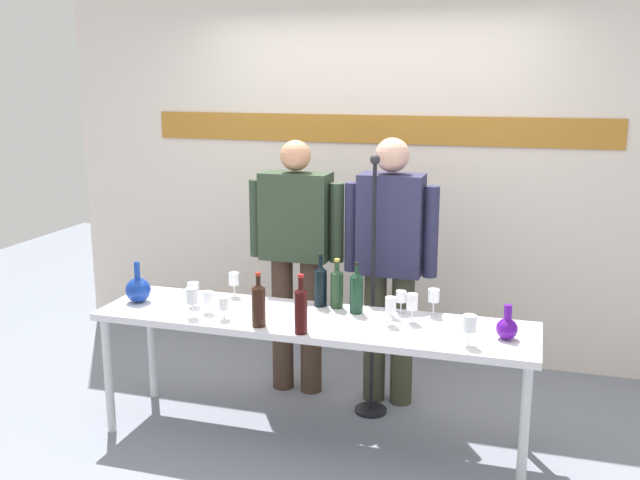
% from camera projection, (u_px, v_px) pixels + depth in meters
% --- Properties ---
extents(ground_plane, '(10.00, 10.00, 0.00)m').
position_uv_depth(ground_plane, '(312.00, 439.00, 4.14)').
color(ground_plane, gray).
extents(back_wall, '(4.80, 0.11, 3.00)m').
position_uv_depth(back_wall, '(374.00, 153.00, 5.21)').
color(back_wall, silver).
rests_on(back_wall, ground).
extents(display_table, '(2.44, 0.59, 0.74)m').
position_uv_depth(display_table, '(312.00, 328.00, 3.99)').
color(display_table, silver).
rests_on(display_table, ground).
extents(decanter_blue_left, '(0.15, 0.15, 0.25)m').
position_uv_depth(decanter_blue_left, '(138.00, 289.00, 4.24)').
color(decanter_blue_left, navy).
rests_on(decanter_blue_left, display_table).
extents(decanter_blue_right, '(0.11, 0.11, 0.18)m').
position_uv_depth(decanter_blue_right, '(507.00, 327.00, 3.64)').
color(decanter_blue_right, '#511091').
rests_on(decanter_blue_right, display_table).
extents(presenter_left, '(0.63, 0.22, 1.66)m').
position_uv_depth(presenter_left, '(296.00, 250.00, 4.60)').
color(presenter_left, '#412E23').
rests_on(presenter_left, ground).
extents(presenter_right, '(0.58, 0.22, 1.69)m').
position_uv_depth(presenter_right, '(390.00, 256.00, 4.43)').
color(presenter_right, '#393A28').
rests_on(presenter_right, ground).
extents(wine_bottle_0, '(0.07, 0.07, 0.31)m').
position_uv_depth(wine_bottle_0, '(321.00, 285.00, 4.16)').
color(wine_bottle_0, black).
rests_on(wine_bottle_0, display_table).
extents(wine_bottle_1, '(0.07, 0.07, 0.29)m').
position_uv_depth(wine_bottle_1, '(337.00, 287.00, 4.13)').
color(wine_bottle_1, '#1F3B20').
rests_on(wine_bottle_1, display_table).
extents(wine_bottle_2, '(0.07, 0.07, 0.29)m').
position_uv_depth(wine_bottle_2, '(356.00, 291.00, 4.04)').
color(wine_bottle_2, '#133320').
rests_on(wine_bottle_2, display_table).
extents(wine_bottle_3, '(0.07, 0.07, 0.32)m').
position_uv_depth(wine_bottle_3, '(301.00, 308.00, 3.71)').
color(wine_bottle_3, black).
rests_on(wine_bottle_3, display_table).
extents(wine_bottle_4, '(0.07, 0.07, 0.30)m').
position_uv_depth(wine_bottle_4, '(259.00, 303.00, 3.82)').
color(wine_bottle_4, black).
rests_on(wine_bottle_4, display_table).
extents(wine_glass_left_0, '(0.07, 0.07, 0.14)m').
position_uv_depth(wine_glass_left_0, '(193.00, 290.00, 4.16)').
color(wine_glass_left_0, white).
rests_on(wine_glass_left_0, display_table).
extents(wine_glass_left_1, '(0.06, 0.06, 0.13)m').
position_uv_depth(wine_glass_left_1, '(224.00, 304.00, 3.93)').
color(wine_glass_left_1, white).
rests_on(wine_glass_left_1, display_table).
extents(wine_glass_left_2, '(0.06, 0.06, 0.15)m').
position_uv_depth(wine_glass_left_2, '(234.00, 280.00, 4.34)').
color(wine_glass_left_2, white).
rests_on(wine_glass_left_2, display_table).
extents(wine_glass_left_3, '(0.06, 0.06, 0.13)m').
position_uv_depth(wine_glass_left_3, '(208.00, 298.00, 4.04)').
color(wine_glass_left_3, white).
rests_on(wine_glass_left_3, display_table).
extents(wine_glass_left_4, '(0.07, 0.07, 0.17)m').
position_uv_depth(wine_glass_left_4, '(192.00, 296.00, 3.96)').
color(wine_glass_left_4, white).
rests_on(wine_glass_left_4, display_table).
extents(wine_glass_right_0, '(0.06, 0.06, 0.15)m').
position_uv_depth(wine_glass_right_0, '(434.00, 296.00, 3.99)').
color(wine_glass_right_0, white).
rests_on(wine_glass_right_0, display_table).
extents(wine_glass_right_1, '(0.06, 0.06, 0.13)m').
position_uv_depth(wine_glass_right_1, '(401.00, 297.00, 4.03)').
color(wine_glass_right_1, white).
rests_on(wine_glass_right_1, display_table).
extents(wine_glass_right_2, '(0.06, 0.06, 0.16)m').
position_uv_depth(wine_glass_right_2, '(391.00, 306.00, 3.84)').
color(wine_glass_right_2, white).
rests_on(wine_glass_right_2, display_table).
extents(wine_glass_right_3, '(0.06, 0.06, 0.16)m').
position_uv_depth(wine_glass_right_3, '(412.00, 303.00, 3.88)').
color(wine_glass_right_3, white).
rests_on(wine_glass_right_3, display_table).
extents(wine_glass_right_4, '(0.07, 0.07, 0.16)m').
position_uv_depth(wine_glass_right_4, '(470.00, 324.00, 3.54)').
color(wine_glass_right_4, white).
rests_on(wine_glass_right_4, display_table).
extents(microphone_stand, '(0.20, 0.20, 1.60)m').
position_uv_depth(microphone_stand, '(372.00, 329.00, 4.36)').
color(microphone_stand, black).
rests_on(microphone_stand, ground).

